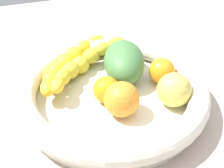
{
  "coord_description": "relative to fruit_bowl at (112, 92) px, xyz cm",
  "views": [
    {
      "loc": [
        41.09,
        -14.58,
        39.69
      ],
      "look_at": [
        0.0,
        0.0,
        7.73
      ],
      "focal_mm": 46.73,
      "sensor_mm": 36.0,
      "label": 1
    }
  ],
  "objects": [
    {
      "name": "banana_draped_left",
      "position": [
        -11.02,
        -5.97,
        1.36
      ],
      "size": [
        18.61,
        17.81,
        4.41
      ],
      "color": "yellow",
      "rests_on": "fruit_bowl"
    },
    {
      "name": "kitchen_counter",
      "position": [
        0.0,
        0.0,
        -4.4
      ],
      "size": [
        120.0,
        120.0,
        3.0
      ],
      "primitive_type": "cube",
      "color": "#B5A296",
      "rests_on": "ground"
    },
    {
      "name": "orange_mid_right",
      "position": [
        -1.3,
        11.06,
        1.45
      ],
      "size": [
        5.24,
        5.24,
        5.24
      ],
      "primitive_type": "sphere",
      "color": "orange",
      "rests_on": "fruit_bowl"
    },
    {
      "name": "banana_draped_right",
      "position": [
        -9.32,
        -3.03,
        1.58
      ],
      "size": [
        15.35,
        19.64,
        4.95
      ],
      "color": "yellow",
      "rests_on": "fruit_bowl"
    },
    {
      "name": "mango_green",
      "position": [
        -5.64,
        4.58,
        2.45
      ],
      "size": [
        15.06,
        11.87,
        7.25
      ],
      "primitive_type": "ellipsoid",
      "rotation": [
        0.0,
        0.0,
        2.83
      ],
      "color": "#477C42",
      "rests_on": "fruit_bowl"
    },
    {
      "name": "apple_yellow",
      "position": [
        5.62,
        9.86,
        1.99
      ],
      "size": [
        6.31,
        6.31,
        6.31
      ],
      "primitive_type": "sphere",
      "color": "#D3C658",
      "rests_on": "fruit_bowl"
    },
    {
      "name": "orange_mid_left",
      "position": [
        0.73,
        -1.35,
        1.34
      ],
      "size": [
        5.03,
        5.03,
        5.03
      ],
      "primitive_type": "sphere",
      "color": "orange",
      "rests_on": "fruit_bowl"
    },
    {
      "name": "fruit_bowl",
      "position": [
        0.0,
        0.0,
        0.0
      ],
      "size": [
        36.01,
        36.01,
        5.62
      ],
      "color": "silver",
      "rests_on": "kitchen_counter"
    },
    {
      "name": "orange_front",
      "position": [
        4.96,
        0.22,
        1.99
      ],
      "size": [
        6.31,
        6.31,
        6.31
      ],
      "primitive_type": "sphere",
      "color": "orange",
      "rests_on": "fruit_bowl"
    }
  ]
}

